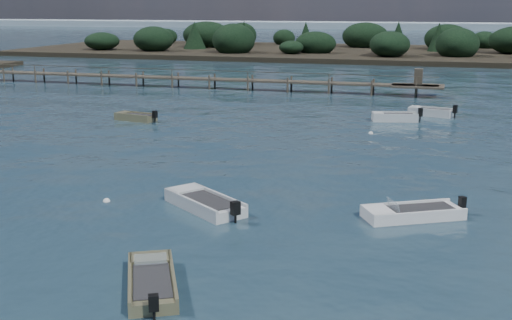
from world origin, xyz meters
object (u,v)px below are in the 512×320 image
(dinghy_mid_white_a, at_px, (412,215))
(dinghy_mid_grey, at_px, (205,205))
(dinghy_near_olive, at_px, (152,284))
(jetty, at_px, (175,78))
(tender_far_grey_b, at_px, (431,113))
(tender_far_grey, at_px, (136,118))
(tender_far_white, at_px, (395,119))

(dinghy_mid_white_a, bearing_deg, dinghy_mid_grey, -171.74)
(dinghy_near_olive, height_order, jetty, jetty)
(tender_far_grey_b, bearing_deg, dinghy_mid_grey, -107.68)
(tender_far_grey, bearing_deg, jetty, 104.87)
(tender_far_grey_b, distance_m, dinghy_mid_white_a, 26.71)
(tender_far_grey_b, height_order, jetty, jetty)
(tender_far_grey, xyz_separation_m, jetty, (-5.34, 20.13, 0.82))
(jetty, bearing_deg, tender_far_white, -30.84)
(dinghy_mid_white_a, bearing_deg, dinghy_near_olive, -128.90)
(tender_far_grey_b, xyz_separation_m, jetty, (-27.28, 11.43, 0.80))
(dinghy_mid_white_a, relative_size, jetty, 0.07)
(dinghy_mid_white_a, distance_m, jetty, 46.87)
(tender_far_white, distance_m, dinghy_mid_grey, 25.49)
(tender_far_white, distance_m, tender_far_grey_b, 4.21)
(tender_far_grey_b, relative_size, dinghy_mid_white_a, 0.88)
(dinghy_near_olive, distance_m, dinghy_mid_grey, 8.21)
(tender_far_grey, relative_size, jetty, 0.06)
(tender_far_white, distance_m, jetty, 28.75)
(tender_far_white, xyz_separation_m, tender_far_grey_b, (2.60, 3.31, -0.00))
(tender_far_white, height_order, dinghy_mid_white_a, tender_far_white)
(tender_far_grey_b, height_order, dinghy_mid_white_a, tender_far_grey_b)
(tender_far_grey_b, xyz_separation_m, dinghy_near_olive, (-7.64, -36.11, -0.05))
(tender_far_white, xyz_separation_m, dinghy_mid_white_a, (2.55, -23.41, -0.05))
(tender_far_grey, xyz_separation_m, dinghy_mid_white_a, (21.88, -18.01, -0.03))
(tender_far_grey_b, bearing_deg, dinghy_near_olive, -101.94)
(jetty, bearing_deg, tender_far_grey_b, -22.72)
(tender_far_white, relative_size, dinghy_mid_white_a, 0.89)
(tender_far_grey, distance_m, dinghy_mid_white_a, 28.34)
(tender_far_white, height_order, dinghy_mid_grey, tender_far_white)
(tender_far_white, bearing_deg, dinghy_near_olive, -98.72)
(jetty, bearing_deg, tender_far_grey, -75.13)
(dinghy_mid_grey, height_order, jetty, jetty)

